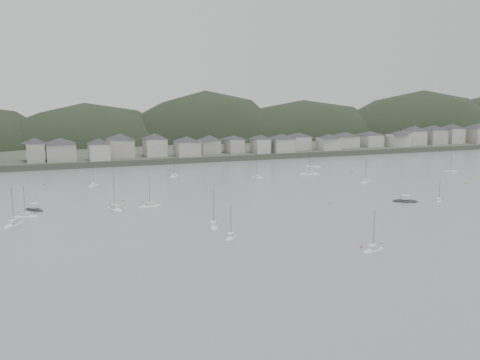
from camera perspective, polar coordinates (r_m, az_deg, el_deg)
name	(u,v)px	position (r m, az deg, el deg)	size (l,w,h in m)	color
ground	(361,255)	(127.97, 12.38, -7.61)	(900.00, 900.00, 0.00)	slate
far_shore_land	(129,141)	(404.09, -11.41, 3.96)	(900.00, 250.00, 3.00)	#383D2D
forested_ridge	(143,163)	(381.28, -9.97, 1.77)	(851.55, 103.94, 102.57)	black
waterfront_town	(254,142)	(310.22, 1.46, 3.96)	(451.48, 28.46, 12.92)	#A4A396
sailboat_lead	(150,206)	(178.53, -9.32, -2.71)	(7.99, 3.14, 10.69)	silver
moored_fleet	(194,202)	(183.35, -4.84, -2.31)	(249.13, 178.66, 12.97)	silver
motor_launch_near	(405,201)	(192.42, 16.73, -2.10)	(8.72, 6.86, 3.99)	black
motor_launch_far	(34,209)	(182.66, -20.54, -2.87)	(6.83, 7.63, 3.82)	black
mooring_buoys	(271,204)	(179.96, 3.21, -2.52)	(178.85, 132.09, 0.70)	#B5713C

